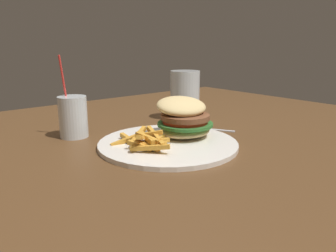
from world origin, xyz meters
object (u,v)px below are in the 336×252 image
at_px(beer_glass, 185,96).
at_px(juice_glass, 73,118).
at_px(meal_plate_near, 176,130).
at_px(spoon, 192,126).

relative_size(beer_glass, juice_glass, 0.73).
bearing_deg(juice_glass, meal_plate_near, -51.02).
bearing_deg(juice_glass, spoon, -24.22).
height_order(beer_glass, spoon, beer_glass).
bearing_deg(spoon, juice_glass, 35.94).
bearing_deg(beer_glass, spoon, -122.76).
relative_size(meal_plate_near, beer_glass, 2.15).
bearing_deg(beer_glass, meal_plate_near, -137.44).
relative_size(meal_plate_near, juice_glass, 1.57).
distance_m(beer_glass, juice_glass, 0.35).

